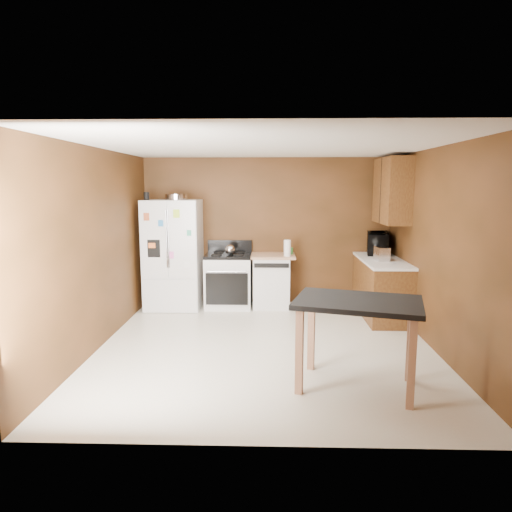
{
  "coord_description": "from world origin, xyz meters",
  "views": [
    {
      "loc": [
        0.04,
        -5.57,
        2.04
      ],
      "look_at": [
        -0.15,
        0.85,
        1.04
      ],
      "focal_mm": 32.0,
      "sensor_mm": 36.0,
      "label": 1
    }
  ],
  "objects_px": {
    "paper_towel": "(287,248)",
    "toaster": "(382,254)",
    "pen_cup": "(147,196)",
    "dishwasher": "(271,280)",
    "gas_range": "(229,280)",
    "refrigerator": "(173,254)",
    "island": "(358,314)",
    "green_canister": "(290,251)",
    "microwave": "(378,244)",
    "kettle": "(230,250)",
    "roasting_pan": "(176,197)"
  },
  "relations": [
    {
      "from": "pen_cup",
      "to": "toaster",
      "type": "bearing_deg",
      "value": -5.8
    },
    {
      "from": "gas_range",
      "to": "island",
      "type": "bearing_deg",
      "value": -62.93
    },
    {
      "from": "refrigerator",
      "to": "island",
      "type": "xyz_separation_m",
      "value": [
        2.48,
        -3.01,
        -0.13
      ]
    },
    {
      "from": "kettle",
      "to": "island",
      "type": "height_order",
      "value": "kettle"
    },
    {
      "from": "kettle",
      "to": "dishwasher",
      "type": "relative_size",
      "value": 0.19
    },
    {
      "from": "gas_range",
      "to": "island",
      "type": "relative_size",
      "value": 0.79
    },
    {
      "from": "pen_cup",
      "to": "dishwasher",
      "type": "xyz_separation_m",
      "value": [
        2.01,
        0.22,
        -1.41
      ]
    },
    {
      "from": "microwave",
      "to": "gas_range",
      "type": "relative_size",
      "value": 0.55
    },
    {
      "from": "microwave",
      "to": "island",
      "type": "bearing_deg",
      "value": 173.69
    },
    {
      "from": "toaster",
      "to": "dishwasher",
      "type": "relative_size",
      "value": 0.32
    },
    {
      "from": "paper_towel",
      "to": "toaster",
      "type": "distance_m",
      "value": 1.49
    },
    {
      "from": "pen_cup",
      "to": "green_canister",
      "type": "distance_m",
      "value": 2.51
    },
    {
      "from": "roasting_pan",
      "to": "pen_cup",
      "type": "distance_m",
      "value": 0.48
    },
    {
      "from": "dishwasher",
      "to": "green_canister",
      "type": "bearing_deg",
      "value": 14.27
    },
    {
      "from": "green_canister",
      "to": "island",
      "type": "xyz_separation_m",
      "value": [
        0.53,
        -3.17,
        -0.17
      ]
    },
    {
      "from": "microwave",
      "to": "dishwasher",
      "type": "relative_size",
      "value": 0.68
    },
    {
      "from": "microwave",
      "to": "toaster",
      "type": "bearing_deg",
      "value": -177.24
    },
    {
      "from": "roasting_pan",
      "to": "paper_towel",
      "type": "bearing_deg",
      "value": -4.16
    },
    {
      "from": "green_canister",
      "to": "microwave",
      "type": "relative_size",
      "value": 0.18
    },
    {
      "from": "green_canister",
      "to": "toaster",
      "type": "relative_size",
      "value": 0.38
    },
    {
      "from": "green_canister",
      "to": "pen_cup",
      "type": "bearing_deg",
      "value": -172.67
    },
    {
      "from": "pen_cup",
      "to": "dishwasher",
      "type": "height_order",
      "value": "pen_cup"
    },
    {
      "from": "green_canister",
      "to": "microwave",
      "type": "height_order",
      "value": "microwave"
    },
    {
      "from": "kettle",
      "to": "toaster",
      "type": "xyz_separation_m",
      "value": [
        2.37,
        -0.49,
        0.02
      ]
    },
    {
      "from": "microwave",
      "to": "island",
      "type": "xyz_separation_m",
      "value": [
        -0.92,
        -3.15,
        -0.3
      ]
    },
    {
      "from": "roasting_pan",
      "to": "kettle",
      "type": "distance_m",
      "value": 1.24
    },
    {
      "from": "green_canister",
      "to": "island",
      "type": "height_order",
      "value": "green_canister"
    },
    {
      "from": "refrigerator",
      "to": "gas_range",
      "type": "bearing_deg",
      "value": 3.81
    },
    {
      "from": "toaster",
      "to": "island",
      "type": "bearing_deg",
      "value": -112.5
    },
    {
      "from": "pen_cup",
      "to": "toaster",
      "type": "height_order",
      "value": "pen_cup"
    },
    {
      "from": "roasting_pan",
      "to": "paper_towel",
      "type": "height_order",
      "value": "roasting_pan"
    },
    {
      "from": "toaster",
      "to": "island",
      "type": "relative_size",
      "value": 0.2
    },
    {
      "from": "gas_range",
      "to": "dishwasher",
      "type": "distance_m",
      "value": 0.72
    },
    {
      "from": "kettle",
      "to": "refrigerator",
      "type": "relative_size",
      "value": 0.09
    },
    {
      "from": "paper_towel",
      "to": "microwave",
      "type": "xyz_separation_m",
      "value": [
        1.51,
        0.21,
        0.05
      ]
    },
    {
      "from": "green_canister",
      "to": "refrigerator",
      "type": "bearing_deg",
      "value": -175.15
    },
    {
      "from": "microwave",
      "to": "roasting_pan",
      "type": "bearing_deg",
      "value": 101.25
    },
    {
      "from": "pen_cup",
      "to": "refrigerator",
      "type": "relative_size",
      "value": 0.07
    },
    {
      "from": "gas_range",
      "to": "toaster",
      "type": "bearing_deg",
      "value": -13.32
    },
    {
      "from": "pen_cup",
      "to": "gas_range",
      "type": "height_order",
      "value": "pen_cup"
    },
    {
      "from": "pen_cup",
      "to": "refrigerator",
      "type": "xyz_separation_m",
      "value": [
        0.38,
        0.13,
        -0.96
      ]
    },
    {
      "from": "refrigerator",
      "to": "island",
      "type": "height_order",
      "value": "refrigerator"
    },
    {
      "from": "paper_towel",
      "to": "island",
      "type": "bearing_deg",
      "value": -78.61
    },
    {
      "from": "dishwasher",
      "to": "island",
      "type": "xyz_separation_m",
      "value": [
        0.85,
        -3.09,
        0.32
      ]
    },
    {
      "from": "refrigerator",
      "to": "dishwasher",
      "type": "height_order",
      "value": "refrigerator"
    },
    {
      "from": "toaster",
      "to": "gas_range",
      "type": "xyz_separation_m",
      "value": [
        -2.4,
        0.57,
        -0.54
      ]
    },
    {
      "from": "paper_towel",
      "to": "toaster",
      "type": "height_order",
      "value": "paper_towel"
    },
    {
      "from": "paper_towel",
      "to": "toaster",
      "type": "relative_size",
      "value": 0.94
    },
    {
      "from": "pen_cup",
      "to": "island",
      "type": "xyz_separation_m",
      "value": [
        2.86,
        -2.87,
        -1.09
      ]
    },
    {
      "from": "roasting_pan",
      "to": "gas_range",
      "type": "relative_size",
      "value": 0.34
    }
  ]
}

